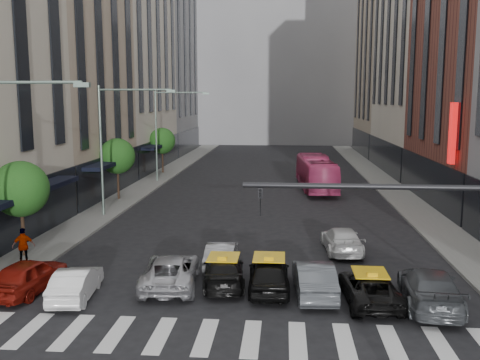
% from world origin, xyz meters
% --- Properties ---
extents(ground, '(160.00, 160.00, 0.00)m').
position_xyz_m(ground, '(0.00, 0.00, 0.00)').
color(ground, black).
rests_on(ground, ground).
extents(sidewalk_left, '(3.00, 96.00, 0.15)m').
position_xyz_m(sidewalk_left, '(-11.50, 30.00, 0.07)').
color(sidewalk_left, slate).
rests_on(sidewalk_left, ground).
extents(sidewalk_right, '(3.00, 96.00, 0.15)m').
position_xyz_m(sidewalk_right, '(11.50, 30.00, 0.07)').
color(sidewalk_right, slate).
rests_on(sidewalk_right, ground).
extents(building_left_b, '(8.00, 16.00, 24.00)m').
position_xyz_m(building_left_b, '(-17.00, 28.00, 12.00)').
color(building_left_b, tan).
rests_on(building_left_b, ground).
extents(building_left_c, '(8.00, 20.00, 36.00)m').
position_xyz_m(building_left_c, '(-17.00, 46.00, 18.00)').
color(building_left_c, beige).
rests_on(building_left_c, ground).
extents(building_left_d, '(8.00, 18.00, 30.00)m').
position_xyz_m(building_left_d, '(-17.00, 65.00, 15.00)').
color(building_left_d, gray).
rests_on(building_left_d, ground).
extents(building_right_d, '(8.00, 18.00, 28.00)m').
position_xyz_m(building_right_d, '(17.00, 65.00, 14.00)').
color(building_right_d, tan).
rests_on(building_right_d, ground).
extents(building_far, '(30.00, 10.00, 36.00)m').
position_xyz_m(building_far, '(0.00, 85.00, 18.00)').
color(building_far, gray).
rests_on(building_far, ground).
extents(tree_near, '(2.88, 2.88, 4.95)m').
position_xyz_m(tree_near, '(-11.80, 10.00, 3.65)').
color(tree_near, black).
rests_on(tree_near, sidewalk_left).
extents(tree_mid, '(2.88, 2.88, 4.95)m').
position_xyz_m(tree_mid, '(-11.80, 26.00, 3.65)').
color(tree_mid, black).
rests_on(tree_mid, sidewalk_left).
extents(tree_far, '(2.88, 2.88, 4.95)m').
position_xyz_m(tree_far, '(-11.80, 42.00, 3.65)').
color(tree_far, black).
rests_on(tree_far, sidewalk_left).
extents(streetlamp_mid, '(5.38, 0.25, 9.00)m').
position_xyz_m(streetlamp_mid, '(-10.04, 20.00, 5.90)').
color(streetlamp_mid, gray).
rests_on(streetlamp_mid, sidewalk_left).
extents(streetlamp_far, '(5.38, 0.25, 9.00)m').
position_xyz_m(streetlamp_far, '(-10.04, 36.00, 5.90)').
color(streetlamp_far, gray).
rests_on(streetlamp_far, sidewalk_left).
extents(liberty_sign, '(0.30, 0.70, 4.00)m').
position_xyz_m(liberty_sign, '(12.60, 20.00, 6.00)').
color(liberty_sign, red).
rests_on(liberty_sign, ground).
extents(car_red, '(2.23, 4.50, 1.47)m').
position_xyz_m(car_red, '(-9.20, 5.23, 0.74)').
color(car_red, maroon).
rests_on(car_red, ground).
extents(car_white_front, '(1.79, 4.10, 1.31)m').
position_xyz_m(car_white_front, '(-6.91, 4.71, 0.66)').
color(car_white_front, white).
rests_on(car_white_front, ground).
extents(car_silver, '(2.81, 5.28, 1.41)m').
position_xyz_m(car_silver, '(-3.28, 6.48, 0.71)').
color(car_silver, '#A9A9AE').
rests_on(car_silver, ground).
extents(taxi_left, '(2.33, 4.63, 1.29)m').
position_xyz_m(taxi_left, '(-0.96, 6.72, 0.65)').
color(taxi_left, black).
rests_on(taxi_left, ground).
extents(taxi_center, '(1.90, 4.41, 1.48)m').
position_xyz_m(taxi_center, '(1.07, 6.23, 0.74)').
color(taxi_center, black).
rests_on(taxi_center, ground).
extents(car_grey_mid, '(1.83, 4.55, 1.47)m').
position_xyz_m(car_grey_mid, '(2.97, 5.89, 0.74)').
color(car_grey_mid, '#484C51').
rests_on(car_grey_mid, ground).
extents(taxi_right, '(2.29, 4.57, 1.24)m').
position_xyz_m(taxi_right, '(5.19, 5.22, 0.62)').
color(taxi_right, black).
rests_on(taxi_right, ground).
extents(car_grey_curb, '(2.65, 5.43, 1.52)m').
position_xyz_m(car_grey_curb, '(7.54, 5.06, 0.76)').
color(car_grey_curb, '#45494D').
rests_on(car_grey_curb, ground).
extents(car_row2_left, '(1.44, 4.00, 1.31)m').
position_xyz_m(car_row2_left, '(-1.34, 9.21, 0.66)').
color(car_row2_left, '#949499').
rests_on(car_row2_left, ground).
extents(car_row2_right, '(2.16, 4.73, 1.34)m').
position_xyz_m(car_row2_right, '(4.83, 12.53, 0.67)').
color(car_row2_right, silver).
rests_on(car_row2_right, ground).
extents(bus, '(3.39, 11.17, 3.07)m').
position_xyz_m(bus, '(4.57, 32.73, 1.53)').
color(bus, '#C53A6E').
rests_on(bus, ground).
extents(pedestrian_far, '(1.15, 0.74, 1.82)m').
position_xyz_m(pedestrian_far, '(-11.06, 8.54, 1.06)').
color(pedestrian_far, gray).
rests_on(pedestrian_far, sidewalk_left).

